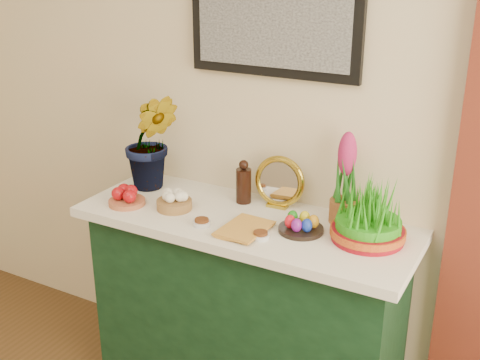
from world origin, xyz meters
name	(u,v)px	position (x,y,z in m)	size (l,w,h in m)	color
sideboard	(246,314)	(0.05, 2.00, 0.42)	(1.30, 0.45, 0.85)	#14391E
tablecloth	(246,222)	(0.05, 2.00, 0.87)	(1.40, 0.55, 0.04)	silver
hyacinth_green	(151,126)	(-0.48, 2.09, 1.18)	(0.29, 0.25, 0.58)	#1F6719
apple_bowl	(127,197)	(-0.46, 1.88, 0.92)	(0.19, 0.19, 0.08)	#AD5C3B
garlic_basket	(174,201)	(-0.26, 1.93, 0.92)	(0.17, 0.17, 0.08)	olive
vinegar_cruet	(244,184)	(-0.04, 2.14, 0.97)	(0.07, 0.07, 0.19)	black
mirror	(279,182)	(0.11, 2.18, 1.00)	(0.22, 0.07, 0.22)	gold
book	(227,224)	(0.02, 1.89, 0.90)	(0.15, 0.22, 0.03)	gold
spice_dish_left	(202,222)	(-0.07, 1.85, 0.90)	(0.07, 0.07, 0.03)	silver
spice_dish_right	(261,235)	(0.18, 1.86, 0.90)	(0.07, 0.07, 0.03)	silver
egg_plate	(301,225)	(0.29, 1.99, 0.92)	(0.21, 0.21, 0.07)	black
hyacinth_pink	(345,183)	(0.41, 2.15, 1.06)	(0.12, 0.12, 0.38)	#94572A
wheatgrass_sabzeh	(369,216)	(0.54, 2.04, 0.99)	(0.28, 0.28, 0.23)	maroon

